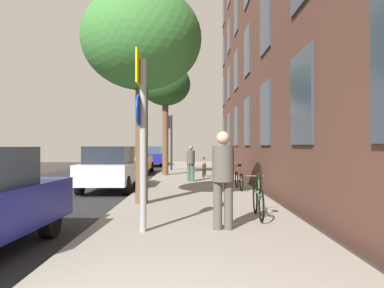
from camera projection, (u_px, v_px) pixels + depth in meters
ground_plane at (120, 181)px, 17.31m from camera, size 41.80×41.80×0.00m
road_asphalt at (75, 181)px, 17.30m from camera, size 7.00×38.00×0.01m
sidewalk at (195, 180)px, 17.31m from camera, size 4.20×38.00×0.12m
sign_post at (141, 127)px, 6.64m from camera, size 0.16×0.60×3.21m
traffic_light at (169, 132)px, 23.65m from camera, size 0.43×0.24×3.50m
tree_near at (141, 40)px, 9.87m from camera, size 3.18×3.18×5.72m
tree_far at (165, 86)px, 19.63m from camera, size 2.64×2.64×5.90m
bicycle_0 at (258, 200)px, 7.89m from camera, size 0.42×1.64×0.96m
bicycle_1 at (238, 180)px, 13.06m from camera, size 0.42×1.64×0.89m
bicycle_2 at (220, 173)px, 16.00m from camera, size 0.42×1.65×0.95m
bicycle_3 at (204, 169)px, 18.55m from camera, size 0.42×1.74×0.97m
pedestrian_0 at (223, 173)px, 6.79m from camera, size 0.41×0.41×1.79m
pedestrian_1 at (190, 161)px, 16.08m from camera, size 0.35×0.35×1.55m
car_1 at (110, 168)px, 13.59m from camera, size 1.77×3.95×1.62m
car_2 at (134, 160)px, 21.92m from camera, size 2.02×4.29×1.62m
car_3 at (152, 156)px, 30.25m from camera, size 1.80×4.37×1.62m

